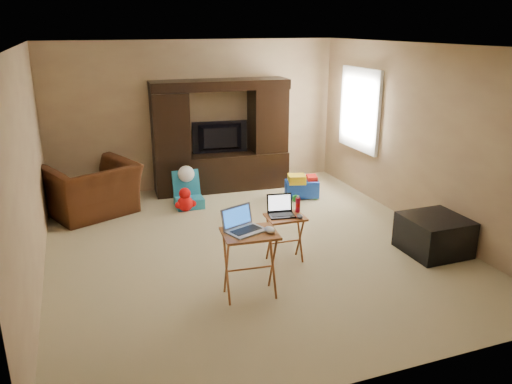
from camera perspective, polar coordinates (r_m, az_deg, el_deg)
name	(u,v)px	position (r m, az deg, el deg)	size (l,w,h in m)	color
floor	(251,246)	(6.51, -0.61, -6.16)	(5.50, 5.50, 0.00)	#C9B98B
ceiling	(250,46)	(5.92, -0.69, 16.40)	(5.50, 5.50, 0.00)	silver
wall_back	(197,116)	(8.68, -6.78, 8.67)	(5.00, 5.00, 0.00)	tan
wall_front	(376,238)	(3.75, 13.57, -5.15)	(5.00, 5.00, 0.00)	tan
wall_left	(27,172)	(5.80, -24.66, 2.10)	(5.50, 5.50, 0.00)	tan
wall_right	(421,137)	(7.30, 18.30, 5.98)	(5.50, 5.50, 0.00)	tan
window_pane	(361,109)	(8.51, 11.87, 9.23)	(1.20, 1.20, 0.00)	white
window_frame	(360,109)	(8.50, 11.76, 9.22)	(0.06, 1.14, 1.34)	white
entertainment_center	(221,136)	(8.52, -4.05, 6.42)	(2.29, 0.57, 1.87)	black
television	(221,138)	(8.54, -4.07, 6.18)	(0.95, 0.12, 0.55)	black
recliner	(92,190)	(7.83, -18.20, 0.26)	(1.20, 1.05, 0.78)	#44200E
child_rocker	(189,190)	(7.85, -7.71, 0.27)	(0.42, 0.48, 0.56)	#1A708F
plush_toy	(185,199)	(7.70, -8.10, -0.84)	(0.34, 0.28, 0.38)	red
push_toy	(302,186)	(8.24, 5.27, 0.70)	(0.55, 0.39, 0.41)	blue
ottoman	(434,235)	(6.64, 19.68, -4.62)	(0.72, 0.72, 0.46)	black
tray_table_left	(250,264)	(5.23, -0.70, -8.28)	(0.56, 0.45, 0.72)	#994925
tray_table_right	(285,239)	(6.01, 3.33, -5.35)	(0.45, 0.36, 0.58)	#A45127
laptop_left	(246,221)	(5.05, -1.15, -3.31)	(0.38, 0.31, 0.24)	#A8A8AD
laptop_right	(282,206)	(5.86, 2.97, -1.67)	(0.30, 0.25, 0.24)	black
mouse_left	(270,230)	(5.07, 1.58, -4.33)	(0.09, 0.15, 0.06)	silver
mouse_right	(300,216)	(5.84, 5.03, -2.79)	(0.07, 0.12, 0.05)	#404045
water_bottle	(298,205)	(6.01, 4.80, -1.49)	(0.06, 0.06, 0.18)	#B40B21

